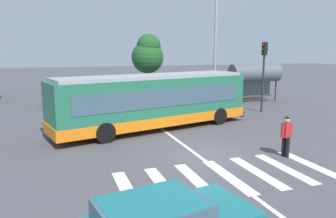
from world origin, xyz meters
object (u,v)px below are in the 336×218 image
city_transit_bus (154,101)px  parked_car_silver (124,94)px  parked_car_champagne (58,96)px  parked_car_blue (94,95)px  background_tree_right (148,54)px  bus_stop_shelter (255,74)px  parked_car_black (210,90)px  traffic_light_far_corner (264,66)px  parked_car_red (182,91)px  parked_car_teal (157,93)px  twin_arm_street_lamp (216,30)px  pedestrian_crossing_street (286,134)px

city_transit_bus → parked_car_silver: size_ratio=2.61×
city_transit_bus → parked_car_champagne: 11.41m
parked_car_blue → background_tree_right: (6.48, 6.23, 3.24)m
bus_stop_shelter → parked_car_black: bearing=129.5°
city_transit_bus → bus_stop_shelter: bus_stop_shelter is taller
parked_car_blue → parked_car_black: 10.64m
bus_stop_shelter → background_tree_right: bearing=125.2°
traffic_light_far_corner → parked_car_red: bearing=111.8°
city_transit_bus → parked_car_champagne: bearing=116.5°
parked_car_teal → twin_arm_street_lamp: bearing=-55.9°
parked_car_red → twin_arm_street_lamp: 7.26m
pedestrian_crossing_street → parked_car_teal: 16.05m
pedestrian_crossing_street → traffic_light_far_corner: (5.02, 8.75, 2.35)m
parked_car_black → twin_arm_street_lamp: twin_arm_street_lamp is taller
parked_car_silver → parked_car_teal: 2.82m
traffic_light_far_corner → twin_arm_street_lamp: 4.42m
pedestrian_crossing_street → parked_car_teal: pedestrian_crossing_street is taller
parked_car_red → bus_stop_shelter: size_ratio=1.01×
parked_car_red → bus_stop_shelter: 6.61m
traffic_light_far_corner → background_tree_right: background_tree_right is taller
pedestrian_crossing_street → city_transit_bus: bearing=120.2°
pedestrian_crossing_street → background_tree_right: 22.92m
city_transit_bus → pedestrian_crossing_street: (3.76, -6.47, -0.62)m
parked_car_teal → parked_car_red: size_ratio=1.01×
parked_car_silver → bus_stop_shelter: bus_stop_shelter is taller
parked_car_champagne → background_tree_right: 11.58m
city_transit_bus → parked_car_teal: size_ratio=2.56×
parked_car_champagne → bus_stop_shelter: (16.12, -3.59, 1.65)m
pedestrian_crossing_street → bus_stop_shelter: bus_stop_shelter is taller
parked_car_champagne → parked_car_red: bearing=-0.6°
parked_car_blue → twin_arm_street_lamp: twin_arm_street_lamp is taller
parked_car_blue → parked_car_teal: size_ratio=1.01×
traffic_light_far_corner → parked_car_teal: bearing=127.8°
background_tree_right → parked_car_champagne: bearing=-146.9°
twin_arm_street_lamp → traffic_light_far_corner: bearing=-46.5°
parked_car_champagne → parked_car_black: same height
parked_car_red → background_tree_right: background_tree_right is taller
twin_arm_street_lamp → parked_car_red: bearing=96.9°
parked_car_teal → twin_arm_street_lamp: twin_arm_street_lamp is taller
parked_car_teal → bus_stop_shelter: bearing=-20.6°
bus_stop_shelter → background_tree_right: size_ratio=0.74×
parked_car_silver → bus_stop_shelter: size_ratio=1.00×
parked_car_red → background_tree_right: 7.13m
parked_car_red → parked_car_black: same height
parked_car_red → traffic_light_far_corner: 8.76m
city_transit_bus → background_tree_right: background_tree_right is taller
background_tree_right → parked_car_teal: bearing=-99.4°
parked_car_black → traffic_light_far_corner: size_ratio=0.91×
city_transit_bus → parked_car_blue: (-2.25, 10.01, -0.82)m
parked_car_silver → parked_car_red: (5.35, 0.25, 0.00)m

